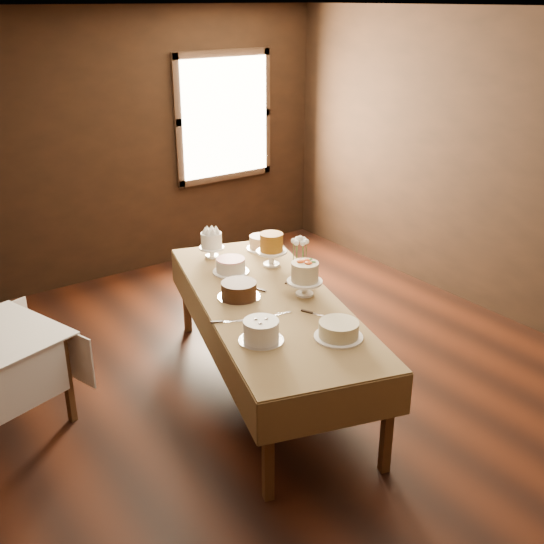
# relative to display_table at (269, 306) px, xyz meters

# --- Properties ---
(floor) EXTENTS (5.00, 6.00, 0.01)m
(floor) POSITION_rel_display_table_xyz_m (0.09, -0.12, -0.72)
(floor) COLOR black
(floor) RESTS_ON ground
(ceiling) EXTENTS (5.00, 6.00, 0.01)m
(ceiling) POSITION_rel_display_table_xyz_m (0.09, -0.12, 2.08)
(ceiling) COLOR beige
(ceiling) RESTS_ON wall_back
(wall_back) EXTENTS (5.00, 0.02, 2.80)m
(wall_back) POSITION_rel_display_table_xyz_m (0.09, 2.88, 0.68)
(wall_back) COLOR black
(wall_back) RESTS_ON ground
(wall_right) EXTENTS (0.02, 6.00, 2.80)m
(wall_right) POSITION_rel_display_table_xyz_m (2.59, -0.12, 0.68)
(wall_right) COLOR black
(wall_right) RESTS_ON ground
(window) EXTENTS (1.10, 0.05, 1.30)m
(window) POSITION_rel_display_table_xyz_m (1.39, 2.82, 0.88)
(window) COLOR #FFEABF
(window) RESTS_ON wall_back
(display_table) EXTENTS (1.66, 2.70, 0.78)m
(display_table) POSITION_rel_display_table_xyz_m (0.00, 0.00, 0.00)
(display_table) COLOR #482D17
(display_table) RESTS_ON ground
(cake_meringue) EXTENTS (0.22, 0.22, 0.23)m
(cake_meringue) POSITION_rel_display_table_xyz_m (0.09, 0.99, 0.16)
(cake_meringue) COLOR white
(cake_meringue) RESTS_ON display_table
(cake_speckled) EXTENTS (0.26, 0.26, 0.12)m
(cake_speckled) POSITION_rel_display_table_xyz_m (0.55, 0.90, 0.12)
(cake_speckled) COLOR white
(cake_speckled) RESTS_ON display_table
(cake_lattice) EXTENTS (0.33, 0.33, 0.11)m
(cake_lattice) POSITION_rel_display_table_xyz_m (0.04, 0.60, 0.11)
(cake_lattice) COLOR white
(cake_lattice) RESTS_ON display_table
(cake_caramel) EXTENTS (0.26, 0.26, 0.30)m
(cake_caramel) POSITION_rel_display_table_xyz_m (0.40, 0.53, 0.18)
(cake_caramel) COLOR white
(cake_caramel) RESTS_ON display_table
(cake_chocolate) EXTENTS (0.32, 0.32, 0.13)m
(cake_chocolate) POSITION_rel_display_table_xyz_m (-0.17, 0.15, 0.12)
(cake_chocolate) COLOR silver
(cake_chocolate) RESTS_ON display_table
(cake_flowers) EXTENTS (0.27, 0.27, 0.27)m
(cake_flowers) POSITION_rel_display_table_xyz_m (0.26, -0.09, 0.18)
(cake_flowers) COLOR white
(cake_flowers) RESTS_ON display_table
(cake_swirl) EXTENTS (0.30, 0.30, 0.15)m
(cake_swirl) POSITION_rel_display_table_xyz_m (-0.42, -0.50, 0.13)
(cake_swirl) COLOR silver
(cake_swirl) RESTS_ON display_table
(cake_cream) EXTENTS (0.33, 0.33, 0.11)m
(cake_cream) POSITION_rel_display_table_xyz_m (0.03, -0.76, 0.11)
(cake_cream) COLOR white
(cake_cream) RESTS_ON display_table
(cake_server_a) EXTENTS (0.24, 0.06, 0.01)m
(cake_server_a) POSITION_rel_display_table_xyz_m (-0.07, -0.26, 0.06)
(cake_server_a) COLOR silver
(cake_server_a) RESTS_ON display_table
(cake_server_b) EXTENTS (0.12, 0.23, 0.01)m
(cake_server_b) POSITION_rel_display_table_xyz_m (0.14, -0.45, 0.06)
(cake_server_b) COLOR silver
(cake_server_b) RESTS_ON display_table
(cake_server_c) EXTENTS (0.10, 0.24, 0.01)m
(cake_server_c) POSITION_rel_display_table_xyz_m (0.00, 0.27, 0.06)
(cake_server_c) COLOR silver
(cake_server_c) RESTS_ON display_table
(cake_server_d) EXTENTS (0.23, 0.12, 0.01)m
(cake_server_d) POSITION_rel_display_table_xyz_m (0.42, 0.21, 0.06)
(cake_server_d) COLOR silver
(cake_server_d) RESTS_ON display_table
(cake_server_e) EXTENTS (0.23, 0.13, 0.01)m
(cake_server_e) POSITION_rel_display_table_xyz_m (-0.41, -0.16, 0.06)
(cake_server_e) COLOR silver
(cake_server_e) RESTS_ON display_table
(flower_vase) EXTENTS (0.14, 0.14, 0.14)m
(flower_vase) POSITION_rel_display_table_xyz_m (0.41, 0.16, 0.13)
(flower_vase) COLOR #2D2823
(flower_vase) RESTS_ON display_table
(flower_bouquet) EXTENTS (0.14, 0.14, 0.20)m
(flower_bouquet) POSITION_rel_display_table_xyz_m (0.41, 0.16, 0.32)
(flower_bouquet) COLOR white
(flower_bouquet) RESTS_ON flower_vase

